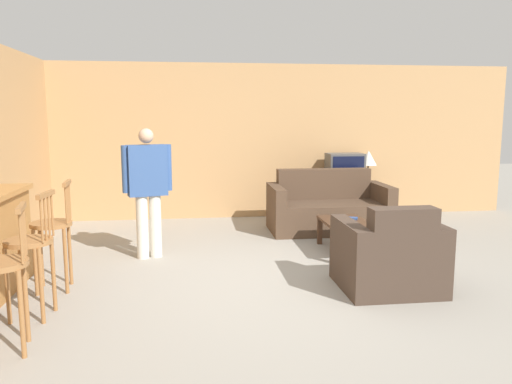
# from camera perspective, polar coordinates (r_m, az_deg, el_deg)

# --- Properties ---
(ground_plane) EXTENTS (24.00, 24.00, 0.00)m
(ground_plane) POSITION_cam_1_polar(r_m,az_deg,el_deg) (5.28, 2.79, -10.44)
(ground_plane) COLOR gray
(wall_back) EXTENTS (9.40, 0.08, 2.60)m
(wall_back) POSITION_cam_1_polar(r_m,az_deg,el_deg) (8.53, -1.39, 5.79)
(wall_back) COLOR tan
(wall_back) RESTS_ON ground_plane
(bar_chair_near) EXTENTS (0.47, 0.47, 1.10)m
(bar_chair_near) POSITION_cam_1_polar(r_m,az_deg,el_deg) (4.09, -26.99, -8.44)
(bar_chair_near) COLOR #996638
(bar_chair_near) RESTS_ON ground_plane
(bar_chair_mid) EXTENTS (0.43, 0.43, 1.10)m
(bar_chair_mid) POSITION_cam_1_polar(r_m,az_deg,el_deg) (4.68, -24.33, -6.16)
(bar_chair_mid) COLOR #996638
(bar_chair_mid) RESTS_ON ground_plane
(bar_chair_far) EXTENTS (0.43, 0.43, 1.10)m
(bar_chair_far) POSITION_cam_1_polar(r_m,az_deg,el_deg) (5.34, -22.17, -4.28)
(bar_chair_far) COLOR #996638
(bar_chair_far) RESTS_ON ground_plane
(couch_far) EXTENTS (1.79, 0.93, 0.91)m
(couch_far) POSITION_cam_1_polar(r_m,az_deg,el_deg) (7.69, 8.24, -1.97)
(couch_far) COLOR #4C3828
(couch_far) RESTS_ON ground_plane
(armchair_near) EXTENTS (0.95, 0.88, 0.89)m
(armchair_near) POSITION_cam_1_polar(r_m,az_deg,el_deg) (5.20, 14.98, -7.31)
(armchair_near) COLOR #423328
(armchair_near) RESTS_ON ground_plane
(coffee_table) EXTENTS (0.55, 1.07, 0.39)m
(coffee_table) POSITION_cam_1_polar(r_m,az_deg,el_deg) (6.43, 10.48, -3.96)
(coffee_table) COLOR #472D1E
(coffee_table) RESTS_ON ground_plane
(tv_unit) EXTENTS (1.14, 0.52, 0.61)m
(tv_unit) POSITION_cam_1_polar(r_m,az_deg,el_deg) (8.63, 10.01, -0.98)
(tv_unit) COLOR #513823
(tv_unit) RESTS_ON ground_plane
(tv) EXTENTS (0.60, 0.41, 0.50)m
(tv) POSITION_cam_1_polar(r_m,az_deg,el_deg) (8.55, 10.11, 2.69)
(tv) COLOR #4C4C4C
(tv) RESTS_ON tv_unit
(book_on_table) EXTENTS (0.23, 0.18, 0.02)m
(book_on_table) POSITION_cam_1_polar(r_m,az_deg,el_deg) (6.65, 10.66, -2.95)
(book_on_table) COLOR navy
(book_on_table) RESTS_ON coffee_table
(table_lamp) EXTENTS (0.28, 0.28, 0.54)m
(table_lamp) POSITION_cam_1_polar(r_m,az_deg,el_deg) (8.67, 12.73, 3.71)
(table_lamp) COLOR brown
(table_lamp) RESTS_ON tv_unit
(person_by_window) EXTENTS (0.58, 0.30, 1.58)m
(person_by_window) POSITION_cam_1_polar(r_m,az_deg,el_deg) (6.17, -12.28, 0.64)
(person_by_window) COLOR silver
(person_by_window) RESTS_ON ground_plane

